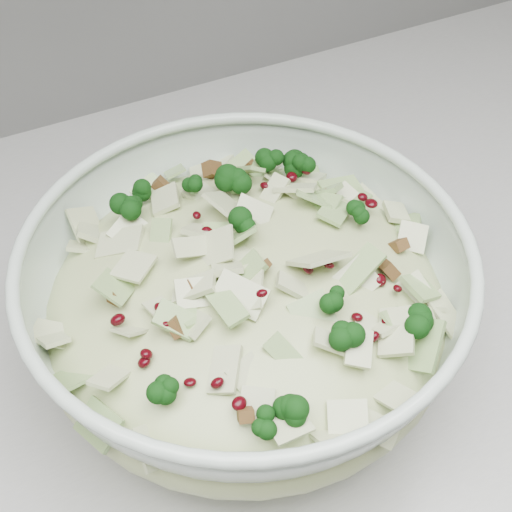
{
  "coord_description": "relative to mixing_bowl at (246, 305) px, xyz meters",
  "views": [
    {
      "loc": [
        -0.78,
        1.31,
        1.36
      ],
      "look_at": [
        -0.63,
        1.62,
        0.99
      ],
      "focal_mm": 50.0,
      "sensor_mm": 36.0,
      "label": 1
    }
  ],
  "objects": [
    {
      "name": "salad",
      "position": [
        0.0,
        -0.0,
        0.02
      ],
      "size": [
        0.31,
        0.31,
        0.12
      ],
      "rotation": [
        0.0,
        0.0,
        0.1
      ],
      "color": "#C0CD8C",
      "rests_on": "mixing_bowl"
    },
    {
      "name": "mixing_bowl",
      "position": [
        0.0,
        0.0,
        0.0
      ],
      "size": [
        0.32,
        0.32,
        0.12
      ],
      "rotation": [
        0.0,
        0.0,
        0.04
      ],
      "color": "silver",
      "rests_on": "counter"
    }
  ]
}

